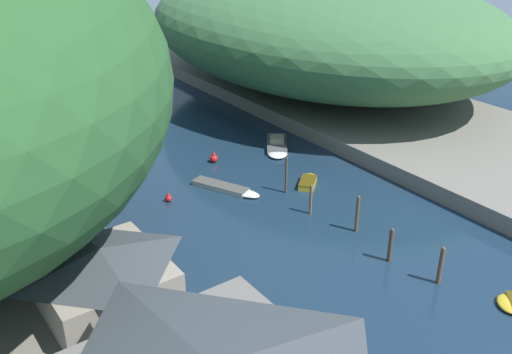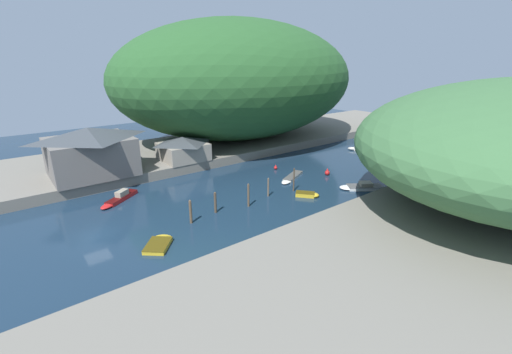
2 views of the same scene
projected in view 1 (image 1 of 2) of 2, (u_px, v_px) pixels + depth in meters
name	position (u px, v px, depth m)	size (l,w,h in m)	color
water_surface	(227.00, 185.00, 51.07)	(130.00, 130.00, 0.00)	#192D42
right_bank	(405.00, 123.00, 63.10)	(22.00, 120.00, 1.54)	slate
hillside_right	(319.00, 25.00, 72.16)	(37.88, 53.04, 14.30)	#3D6B3D
boathouse_shed	(103.00, 276.00, 32.65)	(7.38, 7.66, 3.89)	gray
boat_open_rowboat	(228.00, 189.00, 49.89)	(3.96, 6.49, 0.43)	silver
boat_navy_launch	(308.00, 181.00, 51.06)	(3.22, 2.99, 0.57)	gold
boat_far_right_bank	(91.00, 118.00, 65.13)	(6.05, 4.57, 1.61)	silver
boat_far_upstream	(277.00, 146.00, 58.31)	(5.14, 6.04, 1.01)	white
mooring_post_nearest	(441.00, 265.00, 37.29)	(0.31, 0.31, 2.84)	brown
mooring_post_second	(391.00, 245.00, 39.64)	(0.32, 0.32, 2.68)	#4C3D2D
mooring_post_middle	(357.00, 214.00, 43.19)	(0.26, 0.26, 3.07)	brown
mooring_post_fourth	(311.00, 199.00, 45.74)	(0.23, 0.23, 2.63)	brown
mooring_post_farthest	(286.00, 175.00, 48.92)	(0.20, 0.20, 3.42)	#4C3D2D
channel_buoy_near	(214.00, 158.00, 55.22)	(0.78, 0.78, 1.17)	red
channel_buoy_far	(168.00, 198.00, 48.05)	(0.58, 0.58, 0.87)	red
person_on_quay	(118.00, 257.00, 36.17)	(0.33, 0.43, 1.69)	#282D3D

